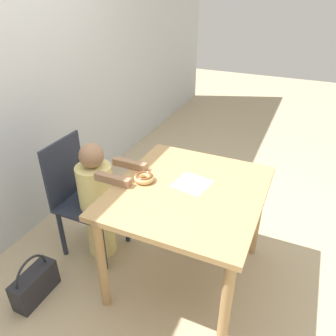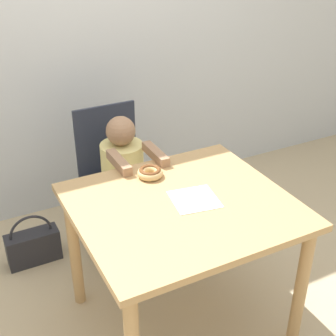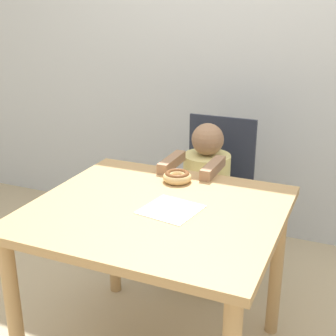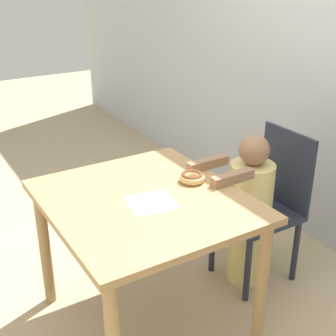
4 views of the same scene
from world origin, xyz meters
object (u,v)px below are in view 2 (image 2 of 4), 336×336
at_px(child_figure, 124,188).
at_px(donut, 150,172).
at_px(chair, 116,179).
at_px(handbag, 33,246).

distance_m(child_figure, donut, 0.50).
bearing_deg(child_figure, donut, -91.02).
distance_m(chair, donut, 0.61).
xyz_separation_m(chair, child_figure, (-0.00, -0.13, 0.00)).
relative_size(chair, donut, 6.89).
distance_m(child_figure, handbag, 0.67).
distance_m(donut, handbag, 1.02).
distance_m(chair, handbag, 0.65).
bearing_deg(handbag, chair, -3.11).
bearing_deg(child_figure, chair, 90.00).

